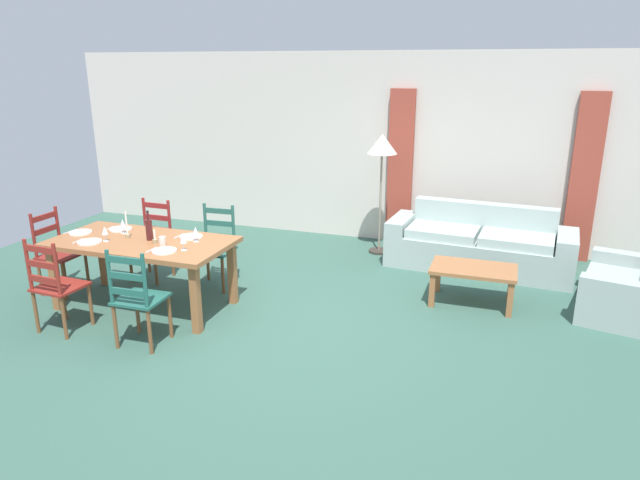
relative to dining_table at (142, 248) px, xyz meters
The scene contains 32 objects.
ground_plane 1.73m from the dining_table, ahead, with size 9.60×9.60×0.02m, color #34594B.
wall_far 3.73m from the dining_table, 64.16° to the left, with size 9.60×0.16×2.70m, color beige.
curtain_panel_left 3.82m from the dining_table, 56.24° to the left, with size 0.35×0.08×2.20m, color #9F3F2F.
curtain_panel_right 5.52m from the dining_table, 34.99° to the left, with size 0.35×0.08×2.20m, color #9F3F2F.
dining_table is the anchor object (origin of this frame).
dining_chair_near_left 0.92m from the dining_table, 119.03° to the right, with size 0.44×0.43×0.96m.
dining_chair_near_right 0.94m from the dining_table, 57.86° to the right, with size 0.43×0.41×0.96m.
dining_chair_far_left 0.91m from the dining_table, 118.75° to the left, with size 0.43×0.41×0.96m.
dining_chair_far_right 0.92m from the dining_table, 61.47° to the left, with size 0.44×0.42×0.96m.
dining_chair_head_west 1.19m from the dining_table, behind, with size 0.40×0.42×0.96m.
dinner_plate_near_left 0.52m from the dining_table, 150.95° to the right, with size 0.24×0.24×0.02m, color white.
fork_near_left 0.66m from the dining_table, 157.38° to the right, with size 0.02×0.17×0.01m, color silver.
dinner_plate_near_right 0.52m from the dining_table, 29.05° to the right, with size 0.24×0.24×0.02m, color white.
fork_near_right 0.40m from the dining_table, 39.81° to the right, with size 0.02×0.17×0.01m, color silver.
dinner_plate_far_left 0.52m from the dining_table, 150.95° to the left, with size 0.24×0.24×0.02m, color white.
fork_far_left 0.66m from the dining_table, 157.38° to the left, with size 0.02×0.17×0.01m, color silver.
dinner_plate_far_right 0.52m from the dining_table, 29.05° to the left, with size 0.24×0.24×0.02m, color white.
fork_far_right 0.40m from the dining_table, 39.81° to the left, with size 0.02×0.17×0.01m, color silver.
dinner_plate_head_west 0.79m from the dining_table, behind, with size 0.24×0.24×0.02m, color white.
fork_head_west 0.93m from the dining_table, behind, with size 0.02×0.17×0.01m, color silver.
wine_bottle 0.22m from the dining_table, 23.14° to the left, with size 0.07×0.07×0.32m.
wine_glass_near_left 0.41m from the dining_table, 154.19° to the right, with size 0.06×0.06×0.16m.
wine_glass_near_right 0.66m from the dining_table, 13.77° to the right, with size 0.06×0.06×0.16m.
wine_glass_far_left 0.41m from the dining_table, 156.70° to the left, with size 0.06×0.06×0.16m.
wine_glass_far_right 0.62m from the dining_table, 13.60° to the left, with size 0.06×0.06×0.16m.
coffee_cup_primary 0.35m from the dining_table, 13.54° to the right, with size 0.07×0.07×0.09m, color beige.
candle_tall 0.25m from the dining_table, behind, with size 0.05×0.05×0.29m.
candle_short 0.24m from the dining_table, 11.31° to the right, with size 0.05×0.05×0.14m.
couch 4.13m from the dining_table, 36.26° to the left, with size 2.34×0.98×0.80m.
coffee_table 3.56m from the dining_table, 20.09° to the left, with size 0.90×0.56×0.42m.
armchair_upholstered 5.15m from the dining_table, 16.42° to the left, with size 1.04×1.31×0.72m.
standing_lamp 3.35m from the dining_table, 53.16° to the left, with size 0.40×0.40×1.64m.
Camera 1 is at (2.01, -4.72, 2.51)m, focal length 31.59 mm.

